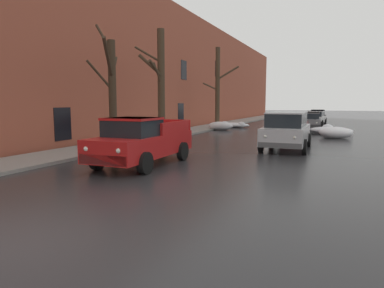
{
  "coord_description": "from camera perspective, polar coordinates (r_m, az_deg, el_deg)",
  "views": [
    {
      "loc": [
        4.85,
        -3.65,
        2.28
      ],
      "look_at": [
        0.48,
        6.45,
        0.95
      ],
      "focal_mm": 32.32,
      "sensor_mm": 36.0,
      "label": 1
    }
  ],
  "objects": [
    {
      "name": "bare_tree_far_down_block",
      "position": [
        29.16,
        4.3,
        9.19
      ],
      "size": [
        2.64,
        2.74,
        6.77
      ],
      "color": "#423323",
      "rests_on": "ground"
    },
    {
      "name": "sedan_black_at_far_intersection",
      "position": [
        42.81,
        20.0,
        4.43
      ],
      "size": [
        2.14,
        4.52,
        1.42
      ],
      "color": "black",
      "rests_on": "ground"
    },
    {
      "name": "sedan_grey_parked_far_down_block",
      "position": [
        31.17,
        18.88,
        3.71
      ],
      "size": [
        2.11,
        4.38,
        1.42
      ],
      "color": "slate",
      "rests_on": "ground"
    },
    {
      "name": "pickup_truck_red_approaching_near_lane",
      "position": [
        12.67,
        -8.33,
        0.45
      ],
      "size": [
        2.14,
        4.96,
        1.76
      ],
      "color": "red",
      "rests_on": "ground"
    },
    {
      "name": "sedan_maroon_parked_kerbside_mid",
      "position": [
        25.16,
        16.65,
        3.11
      ],
      "size": [
        2.05,
        4.33,
        1.42
      ],
      "color": "maroon",
      "rests_on": "ground"
    },
    {
      "name": "suv_silver_parked_kerbside_close",
      "position": [
        17.46,
        15.37,
        2.4
      ],
      "size": [
        2.17,
        4.86,
        1.82
      ],
      "color": "#B7B7BC",
      "rests_on": "ground"
    },
    {
      "name": "snow_bank_near_corner_right",
      "position": [
        26.7,
        21.79,
        2.1
      ],
      "size": [
        3.08,
        1.47,
        0.72
      ],
      "color": "white",
      "rests_on": "ground"
    },
    {
      "name": "snow_bank_along_right_kerb",
      "position": [
        28.59,
        4.89,
        3.0
      ],
      "size": [
        2.13,
        0.92,
        0.74
      ],
      "color": "white",
      "rests_on": "ground"
    },
    {
      "name": "bare_tree_mid_block",
      "position": [
        20.1,
        -5.25,
        9.83
      ],
      "size": [
        1.6,
        1.69,
        6.39
      ],
      "color": "#423323",
      "rests_on": "ground"
    },
    {
      "name": "left_sidewalk_slab",
      "position": [
        24.36,
        -3.42,
        1.64
      ],
      "size": [
        2.62,
        80.0,
        0.12
      ],
      "primitive_type": "cube",
      "color": "gray",
      "rests_on": "ground"
    },
    {
      "name": "ground_plane",
      "position": [
        6.48,
        -28.6,
        -14.6
      ],
      "size": [
        200.0,
        200.0,
        0.0
      ],
      "primitive_type": "plane",
      "color": "#2B2B2D"
    },
    {
      "name": "brick_townhouse_facade",
      "position": [
        25.28,
        -7.27,
        13.12
      ],
      "size": [
        0.63,
        80.0,
        10.11
      ],
      "color": "#9E4C38",
      "rests_on": "ground"
    },
    {
      "name": "snow_bank_near_corner_left",
      "position": [
        31.64,
        6.98,
        3.13
      ],
      "size": [
        2.95,
        1.43,
        0.57
      ],
      "color": "white",
      "rests_on": "ground"
    },
    {
      "name": "snow_bank_along_left_kerb",
      "position": [
        23.81,
        22.51,
        1.71
      ],
      "size": [
        2.04,
        1.27,
        0.74
      ],
      "color": "white",
      "rests_on": "ground"
    },
    {
      "name": "sedan_white_queued_behind_truck",
      "position": [
        36.69,
        19.56,
        4.1
      ],
      "size": [
        2.18,
        4.5,
        1.42
      ],
      "color": "silver",
      "rests_on": "ground"
    },
    {
      "name": "bare_tree_second_along_sidewalk",
      "position": [
        16.16,
        -13.1,
        8.49
      ],
      "size": [
        1.99,
        2.47,
        5.92
      ],
      "color": "#382B1E",
      "rests_on": "ground"
    }
  ]
}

